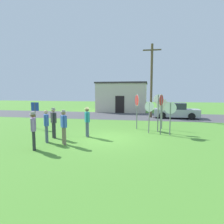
{
  "coord_description": "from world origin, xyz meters",
  "views": [
    {
      "loc": [
        2.39,
        -10.59,
        2.65
      ],
      "look_at": [
        0.0,
        2.0,
        1.3
      ],
      "focal_mm": 31.41,
      "sensor_mm": 36.0,
      "label": 1
    }
  ],
  "objects": [
    {
      "name": "street_asphalt",
      "position": [
        0.0,
        10.41,
        0.0
      ],
      "size": [
        60.0,
        6.4,
        0.01
      ],
      "primitive_type": "cube",
      "color": "#4C4C51",
      "rests_on": "ground"
    },
    {
      "name": "stop_sign_low_front",
      "position": [
        3.66,
        1.58,
        1.37
      ],
      "size": [
        0.72,
        0.08,
        2.02
      ],
      "color": "slate",
      "rests_on": "ground"
    },
    {
      "name": "parked_car_on_street",
      "position": [
        5.02,
        9.71,
        0.69
      ],
      "size": [
        4.4,
        2.2,
        1.51
      ],
      "color": "#A5A8AD",
      "rests_on": "ground"
    },
    {
      "name": "info_panel_leftmost",
      "position": [
        -5.55,
        1.97,
        1.3
      ],
      "size": [
        0.6,
        0.06,
        1.88
      ],
      "color": "#4C4C51",
      "rests_on": "ground"
    },
    {
      "name": "person_in_dark_shirt",
      "position": [
        -1.76,
        -1.59,
        0.98
      ],
      "size": [
        0.41,
        0.45,
        1.74
      ],
      "color": "#7A6B56",
      "rests_on": "ground"
    },
    {
      "name": "person_in_blue",
      "position": [
        -2.83,
        -1.36,
        0.95
      ],
      "size": [
        0.38,
        0.49,
        1.69
      ],
      "color": "#4C5670",
      "rests_on": "ground"
    },
    {
      "name": "stop_sign_leaning_right",
      "position": [
        2.41,
        2.01,
        1.34
      ],
      "size": [
        0.59,
        0.31,
        2.0
      ],
      "color": "slate",
      "rests_on": "ground"
    },
    {
      "name": "utility_pole",
      "position": [
        2.58,
        9.73,
        3.85
      ],
      "size": [
        1.8,
        0.24,
        7.34
      ],
      "color": "brown",
      "rests_on": "ground"
    },
    {
      "name": "stop_sign_far_back",
      "position": [
        3.12,
        1.67,
        1.69
      ],
      "size": [
        0.3,
        0.67,
        2.48
      ],
      "color": "slate",
      "rests_on": "ground"
    },
    {
      "name": "person_in_teal",
      "position": [
        -2.72,
        -2.7,
        0.98
      ],
      "size": [
        0.38,
        0.49,
        1.74
      ],
      "color": "#2D2D33",
      "rests_on": "ground"
    },
    {
      "name": "stop_sign_rear_right",
      "position": [
        1.55,
        3.21,
        1.69
      ],
      "size": [
        0.3,
        0.78,
        2.44
      ],
      "color": "slate",
      "rests_on": "ground"
    },
    {
      "name": "stop_sign_rear_left",
      "position": [
        3.3,
        3.56,
        1.46
      ],
      "size": [
        0.78,
        0.33,
        2.13
      ],
      "color": "slate",
      "rests_on": "ground"
    },
    {
      "name": "person_holding_notes",
      "position": [
        -2.91,
        -0.43,
        0.98
      ],
      "size": [
        0.43,
        0.43,
        1.74
      ],
      "color": "#2D2D33",
      "rests_on": "ground"
    },
    {
      "name": "stop_sign_leaning_left",
      "position": [
        2.98,
        2.44,
        1.63
      ],
      "size": [
        0.61,
        0.12,
        2.46
      ],
      "color": "slate",
      "rests_on": "ground"
    },
    {
      "name": "person_with_sunhat",
      "position": [
        -1.13,
        0.22,
        0.98
      ],
      "size": [
        0.38,
        0.5,
        1.74
      ],
      "color": "#4C5670",
      "rests_on": "ground"
    },
    {
      "name": "ground_plane",
      "position": [
        0.0,
        0.0,
        0.0
      ],
      "size": [
        80.0,
        80.0,
        0.0
      ],
      "primitive_type": "plane",
      "color": "#518E33"
    },
    {
      "name": "building_background",
      "position": [
        -1.13,
        15.81,
        1.92
      ],
      "size": [
        6.47,
        5.54,
        3.84
      ],
      "color": "beige",
      "rests_on": "ground"
    }
  ]
}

